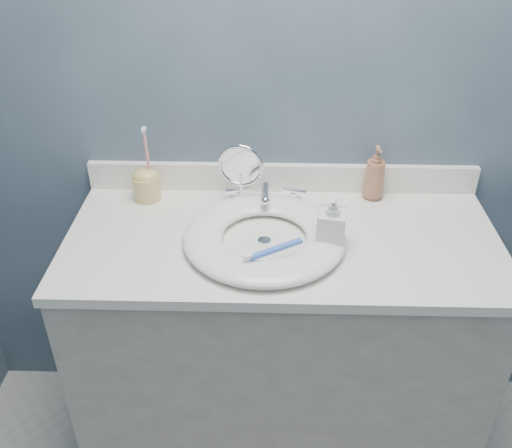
{
  "coord_description": "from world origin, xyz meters",
  "views": [
    {
      "loc": [
        -0.04,
        -0.35,
        1.79
      ],
      "look_at": [
        -0.07,
        0.94,
        0.94
      ],
      "focal_mm": 40.0,
      "sensor_mm": 36.0,
      "label": 1
    }
  ],
  "objects_px": {
    "makeup_mirror": "(241,173)",
    "toothbrush_holder": "(146,183)",
    "soap_bottle_amber": "(375,173)",
    "soap_bottle_clear": "(332,222)"
  },
  "relations": [
    {
      "from": "makeup_mirror",
      "to": "soap_bottle_clear",
      "type": "height_order",
      "value": "makeup_mirror"
    },
    {
      "from": "toothbrush_holder",
      "to": "makeup_mirror",
      "type": "bearing_deg",
      "value": -5.68
    },
    {
      "from": "makeup_mirror",
      "to": "toothbrush_holder",
      "type": "distance_m",
      "value": 0.3
    },
    {
      "from": "makeup_mirror",
      "to": "soap_bottle_clear",
      "type": "relative_size",
      "value": 1.23
    },
    {
      "from": "soap_bottle_amber",
      "to": "makeup_mirror",
      "type": "bearing_deg",
      "value": -178.01
    },
    {
      "from": "soap_bottle_amber",
      "to": "soap_bottle_clear",
      "type": "bearing_deg",
      "value": -125.5
    },
    {
      "from": "soap_bottle_clear",
      "to": "toothbrush_holder",
      "type": "bearing_deg",
      "value": 166.5
    },
    {
      "from": "soap_bottle_amber",
      "to": "toothbrush_holder",
      "type": "distance_m",
      "value": 0.7
    },
    {
      "from": "toothbrush_holder",
      "to": "soap_bottle_amber",
      "type": "bearing_deg",
      "value": 2.32
    },
    {
      "from": "soap_bottle_clear",
      "to": "toothbrush_holder",
      "type": "height_order",
      "value": "toothbrush_holder"
    }
  ]
}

